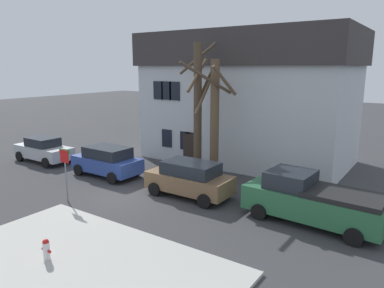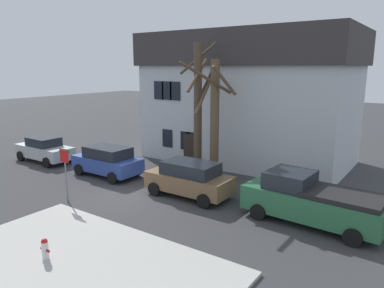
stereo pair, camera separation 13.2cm
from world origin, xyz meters
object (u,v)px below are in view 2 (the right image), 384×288
at_px(tree_bare_mid, 214,118).
at_px(pickup_truck_green, 311,200).
at_px(fire_hydrant, 45,248).
at_px(car_brown_wagon, 189,178).
at_px(bicycle_leaning, 117,156).
at_px(building_main, 248,97).
at_px(street_sign_pole, 65,165).
at_px(car_silver_sedan, 44,149).
at_px(car_blue_wagon, 107,161).
at_px(tree_bare_near, 198,108).

height_order(tree_bare_mid, pickup_truck_green, tree_bare_mid).
height_order(pickup_truck_green, fire_hydrant, pickup_truck_green).
distance_m(car_brown_wagon, bicycle_leaning, 8.37).
xyz_separation_m(building_main, tree_bare_mid, (0.80, -5.79, -0.74)).
distance_m(tree_bare_mid, bicycle_leaning, 8.35).
bearing_deg(building_main, car_brown_wagon, -83.13).
height_order(tree_bare_mid, street_sign_pole, tree_bare_mid).
bearing_deg(fire_hydrant, street_sign_pole, 136.46).
distance_m(building_main, car_silver_sedan, 14.31).
bearing_deg(car_blue_wagon, pickup_truck_green, 0.68).
bearing_deg(street_sign_pole, fire_hydrant, -43.54).
bearing_deg(bicycle_leaning, tree_bare_mid, -0.69).
height_order(car_silver_sedan, car_blue_wagon, car_blue_wagon).
xyz_separation_m(building_main, pickup_truck_green, (6.93, -8.14, -3.37)).
height_order(tree_bare_near, car_blue_wagon, tree_bare_near).
relative_size(car_blue_wagon, bicycle_leaning, 2.45).
bearing_deg(tree_bare_near, car_silver_sedan, -165.19).
distance_m(fire_hydrant, street_sign_pole, 5.83).
height_order(building_main, pickup_truck_green, building_main).
bearing_deg(fire_hydrant, bicycle_leaning, 125.91).
xyz_separation_m(fire_hydrant, bicycle_leaning, (-7.62, 10.52, -0.13)).
bearing_deg(car_brown_wagon, car_blue_wagon, 178.95).
distance_m(tree_bare_mid, street_sign_pole, 7.96).
height_order(tree_bare_mid, car_silver_sedan, tree_bare_mid).
height_order(tree_bare_near, pickup_truck_green, tree_bare_near).
bearing_deg(street_sign_pole, car_silver_sedan, 153.11).
xyz_separation_m(tree_bare_mid, bicycle_leaning, (-7.69, 0.09, -3.25)).
bearing_deg(car_brown_wagon, car_silver_sedan, -179.71).
distance_m(building_main, fire_hydrant, 16.69).
height_order(tree_bare_near, car_silver_sedan, tree_bare_near).
bearing_deg(building_main, fire_hydrant, -87.45).
distance_m(car_silver_sedan, bicycle_leaning, 4.96).
distance_m(pickup_truck_green, fire_hydrant, 10.20).
bearing_deg(bicycle_leaning, car_brown_wagon, -18.81).
relative_size(building_main, street_sign_pole, 5.35).
xyz_separation_m(car_blue_wagon, fire_hydrant, (5.71, -7.94, -0.42)).
xyz_separation_m(car_silver_sedan, pickup_truck_green, (17.93, 0.31, 0.15)).
xyz_separation_m(tree_bare_near, pickup_truck_green, (7.24, -2.51, -3.10)).
bearing_deg(pickup_truck_green, building_main, 130.40).
bearing_deg(car_silver_sedan, tree_bare_near, 14.81).
bearing_deg(building_main, pickup_truck_green, -49.60).
distance_m(tree_bare_near, pickup_truck_green, 8.26).
distance_m(car_blue_wagon, street_sign_pole, 4.42).
relative_size(tree_bare_mid, car_blue_wagon, 1.60).
height_order(car_silver_sedan, car_brown_wagon, car_brown_wagon).
bearing_deg(tree_bare_mid, fire_hydrant, -90.41).
height_order(car_brown_wagon, pickup_truck_green, pickup_truck_green).
bearing_deg(tree_bare_mid, pickup_truck_green, -20.97).
distance_m(tree_bare_near, street_sign_pole, 7.70).
xyz_separation_m(car_brown_wagon, street_sign_pole, (-4.41, -3.92, 0.89)).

